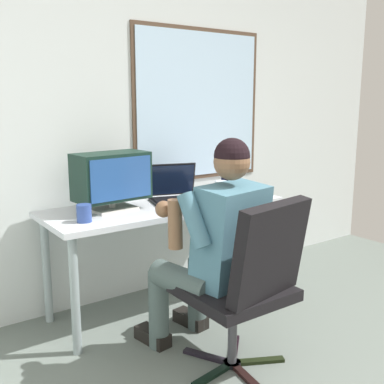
% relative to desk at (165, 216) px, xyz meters
% --- Properties ---
extents(wall_rear, '(5.21, 0.08, 2.67)m').
position_rel_desk_xyz_m(wall_rear, '(-0.00, 0.37, 0.68)').
color(wall_rear, silver).
rests_on(wall_rear, ground).
extents(desk, '(1.64, 0.62, 0.74)m').
position_rel_desk_xyz_m(desk, '(0.00, 0.00, 0.00)').
color(desk, '#899799').
rests_on(desk, ground).
extents(office_chair, '(0.59, 0.61, 0.96)m').
position_rel_desk_xyz_m(office_chair, '(-0.09, -0.96, -0.11)').
color(office_chair, black).
rests_on(office_chair, ground).
extents(person_seated, '(0.58, 0.77, 1.25)m').
position_rel_desk_xyz_m(person_seated, '(-0.12, -0.71, -0.00)').
color(person_seated, '#445451').
rests_on(person_seated, ground).
extents(crt_monitor, '(0.48, 0.29, 0.37)m').
position_rel_desk_xyz_m(crt_monitor, '(-0.37, 0.05, 0.30)').
color(crt_monitor, beige).
rests_on(crt_monitor, desk).
extents(laptop, '(0.43, 0.40, 0.25)m').
position_rel_desk_xyz_m(laptop, '(0.13, 0.08, 0.15)').
color(laptop, black).
rests_on(laptop, desk).
extents(wine_glass, '(0.09, 0.09, 0.14)m').
position_rel_desk_xyz_m(wine_glass, '(0.38, -0.14, 0.19)').
color(wine_glass, silver).
rests_on(wine_glass, desk).
extents(desk_speaker, '(0.07, 0.10, 0.16)m').
position_rel_desk_xyz_m(desk_speaker, '(0.62, 0.07, 0.16)').
color(desk_speaker, black).
rests_on(desk_speaker, desk).
extents(cd_case, '(0.16, 0.14, 0.01)m').
position_rel_desk_xyz_m(cd_case, '(0.54, -0.10, 0.09)').
color(cd_case, blue).
rests_on(cd_case, desk).
extents(coffee_mug, '(0.09, 0.09, 0.10)m').
position_rel_desk_xyz_m(coffee_mug, '(-0.63, -0.13, 0.13)').
color(coffee_mug, '#2C448B').
rests_on(coffee_mug, desk).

